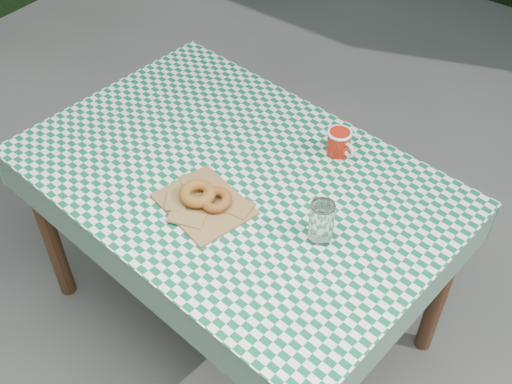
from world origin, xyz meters
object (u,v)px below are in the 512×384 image
Objects in this scene: table at (237,254)px; coffee_mug at (339,142)px; paper_bag at (204,204)px; drinking_glass at (321,222)px.

table is 0.55m from coffee_mug.
coffee_mug is (0.20, 0.29, 0.42)m from table.
coffee_mug reaches higher than paper_bag.
drinking_glass is (0.34, 0.10, 0.06)m from paper_bag.
paper_bag reaches higher than table.
drinking_glass is (0.15, -0.34, 0.02)m from coffee_mug.
paper_bag is at bearing -80.95° from table.
drinking_glass is at bearing -3.36° from table.
paper_bag is 0.36m from drinking_glass.
table is 0.42m from paper_bag.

